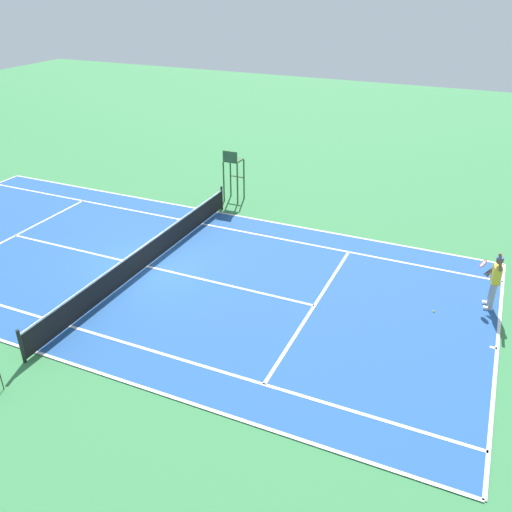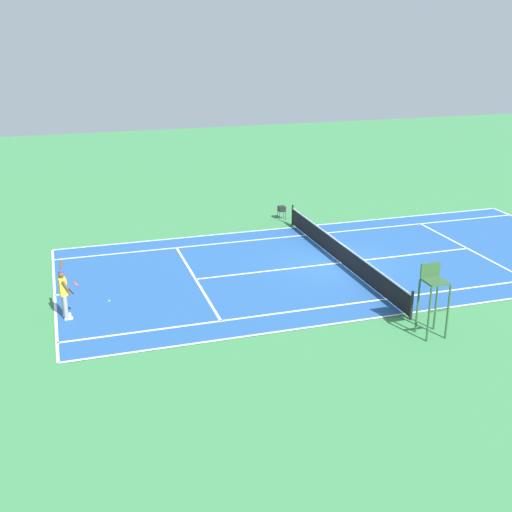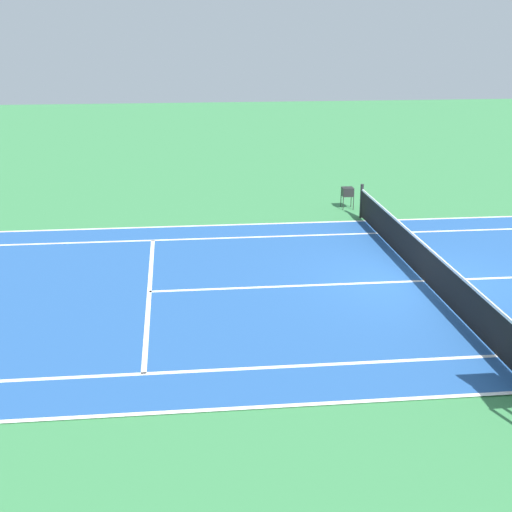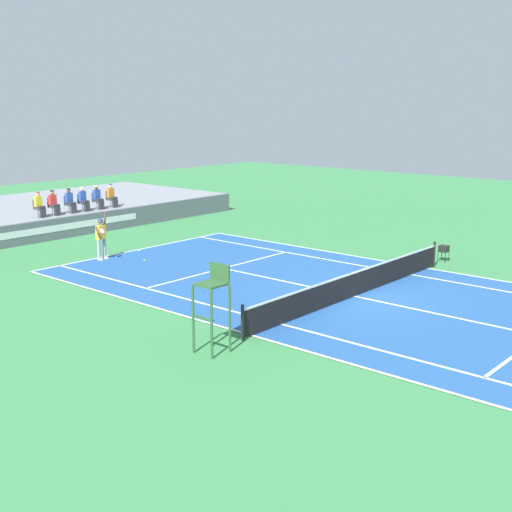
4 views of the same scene
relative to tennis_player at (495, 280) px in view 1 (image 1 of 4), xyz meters
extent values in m
plane|color=#387F47|center=(2.24, -11.52, -0.99)|extent=(80.00, 80.00, 0.00)
cube|color=#235193|center=(2.24, -11.52, -0.98)|extent=(10.98, 23.78, 0.02)
cube|color=white|center=(2.24, 0.37, -0.97)|extent=(10.98, 0.10, 0.01)
cube|color=white|center=(-3.25, -11.52, -0.97)|extent=(0.10, 23.78, 0.01)
cube|color=white|center=(7.73, -11.52, -0.97)|extent=(0.10, 23.78, 0.01)
cube|color=white|center=(-1.87, -11.52, -0.97)|extent=(0.10, 23.78, 0.01)
cube|color=white|center=(6.35, -11.52, -0.97)|extent=(0.10, 23.78, 0.01)
cube|color=white|center=(2.24, -5.12, -0.97)|extent=(8.22, 0.10, 0.01)
cube|color=white|center=(2.24, -17.92, -0.97)|extent=(8.22, 0.10, 0.01)
cube|color=white|center=(2.24, -11.52, -0.97)|extent=(0.10, 12.80, 0.01)
cube|color=white|center=(2.24, 0.27, -0.97)|extent=(0.10, 0.20, 0.01)
cylinder|color=black|center=(-3.70, -11.52, -0.46)|extent=(0.10, 0.10, 1.07)
cylinder|color=black|center=(8.18, -11.52, -0.46)|extent=(0.10, 0.10, 1.07)
cube|color=black|center=(2.24, -11.52, -0.51)|extent=(11.78, 0.02, 0.84)
cube|color=white|center=(2.24, -11.52, -0.09)|extent=(11.78, 0.03, 0.06)
cylinder|color=#9E9EA3|center=(0.16, 0.04, -0.53)|extent=(0.15, 0.15, 0.92)
cylinder|color=#9E9EA3|center=(-0.15, -0.01, -0.53)|extent=(0.15, 0.15, 0.92)
cube|color=white|center=(0.17, -0.02, -0.94)|extent=(0.16, 0.29, 0.10)
cube|color=white|center=(-0.15, -0.06, -0.94)|extent=(0.16, 0.29, 0.10)
cube|color=yellow|center=(0.00, 0.02, 0.23)|extent=(0.43, 0.29, 0.60)
sphere|color=brown|center=(0.00, 0.02, 0.70)|extent=(0.22, 0.22, 0.22)
cylinder|color=#2D4CA8|center=(0.00, 0.02, 0.79)|extent=(0.21, 0.21, 0.06)
cylinder|color=brown|center=(0.27, 0.02, 0.79)|extent=(0.12, 0.22, 0.61)
cylinder|color=brown|center=(-0.24, -0.12, 0.25)|extent=(0.14, 0.34, 0.56)
cylinder|color=black|center=(-0.26, -0.24, 0.12)|extent=(0.06, 0.19, 0.25)
torus|color=red|center=(-0.26, -0.42, 0.38)|extent=(0.33, 0.23, 0.26)
cylinder|color=silver|center=(-0.26, -0.42, 0.38)|extent=(0.29, 0.20, 0.22)
sphere|color=#D1E533|center=(1.04, -1.57, -0.96)|extent=(0.07, 0.07, 0.07)
cylinder|color=#2D562D|center=(-5.31, -11.87, -0.04)|extent=(0.07, 0.07, 1.90)
cylinder|color=#2D562D|center=(-5.31, -11.17, -0.04)|extent=(0.07, 0.07, 1.90)
cylinder|color=#2D562D|center=(-4.61, -11.87, -0.04)|extent=(0.07, 0.07, 1.90)
cylinder|color=#2D562D|center=(-4.61, -11.17, -0.04)|extent=(0.07, 0.07, 1.90)
cube|color=#2D562D|center=(-4.96, -11.52, 0.94)|extent=(0.70, 0.70, 0.06)
cube|color=#2D562D|center=(-4.61, -11.52, 1.21)|extent=(0.06, 0.70, 0.48)
cube|color=#2D562D|center=(-5.28, -11.52, 0.05)|extent=(0.10, 0.70, 0.04)
cylinder|color=black|center=(9.24, -11.20, -0.78)|extent=(0.02, 0.02, 0.42)
camera|label=1|loc=(16.39, -0.87, 8.58)|focal=38.00mm
camera|label=2|loc=(-21.73, -0.19, 8.77)|focal=45.37mm
camera|label=3|loc=(-13.68, -5.76, 4.92)|focal=52.02mm
camera|label=4|loc=(-17.60, -24.02, 5.69)|focal=48.11mm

